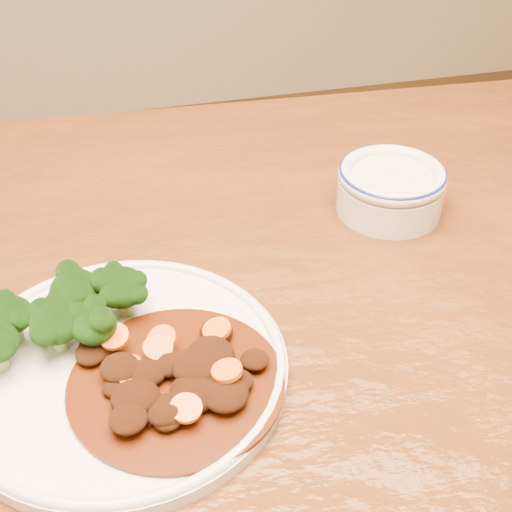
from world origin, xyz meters
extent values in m
cube|color=#592A0F|center=(0.00, 0.00, 0.73)|extent=(1.55, 0.98, 0.04)
cylinder|color=silver|center=(-0.11, -0.01, 0.76)|extent=(0.26, 0.26, 0.01)
torus|color=silver|center=(-0.11, -0.01, 0.76)|extent=(0.26, 0.26, 0.01)
cylinder|color=#7FA354|center=(-0.10, 0.05, 0.77)|extent=(0.01, 0.01, 0.02)
ellipsoid|color=black|center=(-0.10, 0.05, 0.79)|extent=(0.04, 0.04, 0.03)
cylinder|color=#7FA354|center=(-0.20, 0.01, 0.77)|extent=(0.01, 0.01, 0.02)
cylinder|color=#7FA354|center=(-0.19, 0.04, 0.77)|extent=(0.01, 0.01, 0.02)
ellipsoid|color=black|center=(-0.19, 0.04, 0.79)|extent=(0.04, 0.04, 0.03)
cylinder|color=#7FA354|center=(-0.12, 0.01, 0.77)|extent=(0.01, 0.01, 0.02)
ellipsoid|color=black|center=(-0.12, 0.01, 0.79)|extent=(0.04, 0.04, 0.03)
cylinder|color=#7FA354|center=(-0.15, 0.02, 0.77)|extent=(0.01, 0.01, 0.02)
ellipsoid|color=black|center=(-0.15, 0.02, 0.79)|extent=(0.04, 0.04, 0.03)
cylinder|color=#7FA354|center=(-0.13, 0.05, 0.77)|extent=(0.01, 0.01, 0.02)
ellipsoid|color=black|center=(-0.13, 0.05, 0.79)|extent=(0.04, 0.04, 0.03)
cylinder|color=#491D07|center=(-0.07, -0.04, 0.76)|extent=(0.17, 0.17, 0.00)
ellipsoid|color=black|center=(-0.08, -0.07, 0.77)|extent=(0.03, 0.03, 0.01)
ellipsoid|color=black|center=(-0.11, -0.03, 0.77)|extent=(0.02, 0.02, 0.01)
ellipsoid|color=black|center=(-0.03, 0.00, 0.77)|extent=(0.03, 0.03, 0.01)
ellipsoid|color=black|center=(-0.06, -0.06, 0.77)|extent=(0.04, 0.03, 0.02)
ellipsoid|color=black|center=(-0.09, -0.04, 0.77)|extent=(0.03, 0.03, 0.02)
ellipsoid|color=black|center=(-0.02, -0.06, 0.77)|extent=(0.03, 0.02, 0.01)
ellipsoid|color=black|center=(-0.05, -0.04, 0.77)|extent=(0.03, 0.03, 0.02)
ellipsoid|color=black|center=(-0.11, -0.04, 0.77)|extent=(0.02, 0.02, 0.01)
ellipsoid|color=black|center=(-0.04, -0.07, 0.77)|extent=(0.03, 0.04, 0.02)
ellipsoid|color=black|center=(-0.11, -0.08, 0.78)|extent=(0.03, 0.03, 0.01)
ellipsoid|color=black|center=(-0.06, -0.07, 0.77)|extent=(0.04, 0.03, 0.02)
ellipsoid|color=black|center=(-0.04, -0.03, 0.77)|extent=(0.04, 0.04, 0.02)
ellipsoid|color=black|center=(-0.08, -0.08, 0.77)|extent=(0.02, 0.02, 0.01)
ellipsoid|color=black|center=(-0.12, 0.00, 0.77)|extent=(0.03, 0.03, 0.01)
ellipsoid|color=black|center=(-0.08, -0.08, 0.78)|extent=(0.03, 0.02, 0.01)
ellipsoid|color=black|center=(-0.10, -0.06, 0.77)|extent=(0.04, 0.03, 0.02)
ellipsoid|color=black|center=(-0.13, 0.00, 0.77)|extent=(0.02, 0.03, 0.01)
ellipsoid|color=black|center=(-0.08, -0.08, 0.77)|extent=(0.02, 0.02, 0.01)
ellipsoid|color=black|center=(-0.11, -0.03, 0.78)|extent=(0.03, 0.03, 0.02)
ellipsoid|color=black|center=(-0.06, -0.07, 0.77)|extent=(0.03, 0.03, 0.02)
ellipsoid|color=black|center=(-0.03, -0.08, 0.77)|extent=(0.02, 0.02, 0.01)
ellipsoid|color=black|center=(-0.05, -0.04, 0.78)|extent=(0.04, 0.04, 0.02)
ellipsoid|color=black|center=(-0.01, -0.04, 0.77)|extent=(0.02, 0.02, 0.01)
ellipsoid|color=black|center=(-0.07, -0.03, 0.77)|extent=(0.03, 0.03, 0.01)
cylinder|color=#DE570C|center=(-0.08, -0.02, 0.78)|extent=(0.03, 0.03, 0.01)
cylinder|color=#DE570C|center=(-0.11, 0.00, 0.78)|extent=(0.03, 0.03, 0.01)
cylinder|color=#DE570C|center=(-0.10, -0.04, 0.77)|extent=(0.03, 0.03, 0.01)
cylinder|color=#DE570C|center=(-0.07, -0.01, 0.78)|extent=(0.03, 0.03, 0.02)
cylinder|color=#DE570C|center=(-0.03, -0.06, 0.78)|extent=(0.03, 0.03, 0.01)
cylinder|color=#DE570C|center=(-0.03, -0.01, 0.78)|extent=(0.03, 0.03, 0.01)
cylinder|color=#DE570C|center=(-0.07, -0.08, 0.78)|extent=(0.02, 0.02, 0.01)
cylinder|color=#DE570C|center=(-0.10, -0.03, 0.77)|extent=(0.03, 0.03, 0.01)
cylinder|color=silver|center=(0.19, 0.16, 0.77)|extent=(0.11, 0.11, 0.04)
cylinder|color=silver|center=(0.19, 0.16, 0.79)|extent=(0.08, 0.08, 0.01)
torus|color=silver|center=(0.19, 0.16, 0.79)|extent=(0.11, 0.11, 0.01)
torus|color=navy|center=(0.19, 0.16, 0.80)|extent=(0.11, 0.11, 0.01)
camera|label=1|loc=(-0.10, -0.42, 1.17)|focal=50.00mm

